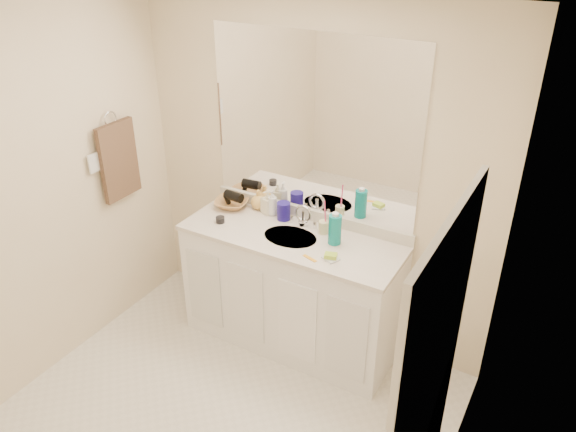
# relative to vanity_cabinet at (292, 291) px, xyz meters

# --- Properties ---
(ceiling) EXTENTS (2.60, 2.60, 0.02)m
(ceiling) POSITION_rel_vanity_cabinet_xyz_m (0.00, -1.02, 1.97)
(ceiling) COLOR white
(ceiling) RESTS_ON wall_back
(wall_back) EXTENTS (2.60, 0.02, 2.40)m
(wall_back) POSITION_rel_vanity_cabinet_xyz_m (0.00, 0.28, 0.77)
(wall_back) COLOR #F3E1BE
(wall_back) RESTS_ON floor
(wall_left) EXTENTS (0.02, 2.60, 2.40)m
(wall_left) POSITION_rel_vanity_cabinet_xyz_m (-1.30, -1.02, 0.77)
(wall_left) COLOR #F3E1BE
(wall_left) RESTS_ON floor
(wall_right) EXTENTS (0.02, 2.60, 2.40)m
(wall_right) POSITION_rel_vanity_cabinet_xyz_m (1.30, -1.02, 0.77)
(wall_right) COLOR #F3E1BE
(wall_right) RESTS_ON floor
(vanity_cabinet) EXTENTS (1.50, 0.55, 0.85)m
(vanity_cabinet) POSITION_rel_vanity_cabinet_xyz_m (0.00, 0.00, 0.00)
(vanity_cabinet) COLOR white
(vanity_cabinet) RESTS_ON floor
(countertop) EXTENTS (1.52, 0.57, 0.03)m
(countertop) POSITION_rel_vanity_cabinet_xyz_m (0.00, 0.00, 0.44)
(countertop) COLOR silver
(countertop) RESTS_ON vanity_cabinet
(backsplash) EXTENTS (1.52, 0.03, 0.08)m
(backsplash) POSITION_rel_vanity_cabinet_xyz_m (0.00, 0.26, 0.50)
(backsplash) COLOR silver
(backsplash) RESTS_ON countertop
(sink_basin) EXTENTS (0.37, 0.37, 0.02)m
(sink_basin) POSITION_rel_vanity_cabinet_xyz_m (0.00, -0.02, 0.44)
(sink_basin) COLOR beige
(sink_basin) RESTS_ON countertop
(faucet) EXTENTS (0.02, 0.02, 0.11)m
(faucet) POSITION_rel_vanity_cabinet_xyz_m (0.00, 0.16, 0.51)
(faucet) COLOR silver
(faucet) RESTS_ON countertop
(mirror) EXTENTS (1.48, 0.01, 1.20)m
(mirror) POSITION_rel_vanity_cabinet_xyz_m (0.00, 0.27, 1.14)
(mirror) COLOR white
(mirror) RESTS_ON wall_back
(blue_mug) EXTENTS (0.11, 0.11, 0.13)m
(blue_mug) POSITION_rel_vanity_cabinet_xyz_m (-0.16, 0.17, 0.52)
(blue_mug) COLOR navy
(blue_mug) RESTS_ON countertop
(tan_cup) EXTENTS (0.08, 0.08, 0.09)m
(tan_cup) POSITION_rel_vanity_cabinet_xyz_m (0.17, 0.13, 0.50)
(tan_cup) COLOR beige
(tan_cup) RESTS_ON countertop
(toothbrush) EXTENTS (0.01, 0.04, 0.20)m
(toothbrush) POSITION_rel_vanity_cabinet_xyz_m (0.18, 0.13, 0.60)
(toothbrush) COLOR #F9417E
(toothbrush) RESTS_ON tan_cup
(mouthwash_bottle) EXTENTS (0.10, 0.10, 0.20)m
(mouthwash_bottle) POSITION_rel_vanity_cabinet_xyz_m (0.29, 0.05, 0.56)
(mouthwash_bottle) COLOR #0B8588
(mouthwash_bottle) RESTS_ON countertop
(soap_dish) EXTENTS (0.12, 0.11, 0.01)m
(soap_dish) POSITION_rel_vanity_cabinet_xyz_m (0.35, -0.14, 0.46)
(soap_dish) COLOR white
(soap_dish) RESTS_ON countertop
(green_soap) EXTENTS (0.09, 0.07, 0.03)m
(green_soap) POSITION_rel_vanity_cabinet_xyz_m (0.35, -0.14, 0.48)
(green_soap) COLOR #AFD834
(green_soap) RESTS_ON soap_dish
(orange_comb) EXTENTS (0.11, 0.05, 0.00)m
(orange_comb) POSITION_rel_vanity_cabinet_xyz_m (0.24, -0.19, 0.46)
(orange_comb) COLOR #FFA91A
(orange_comb) RESTS_ON countertop
(dark_jar) EXTENTS (0.07, 0.07, 0.04)m
(dark_jar) POSITION_rel_vanity_cabinet_xyz_m (-0.52, -0.09, 0.48)
(dark_jar) COLOR black
(dark_jar) RESTS_ON countertop
(soap_bottle_white) EXTENTS (0.09, 0.09, 0.19)m
(soap_bottle_white) POSITION_rel_vanity_cabinet_xyz_m (-0.26, 0.19, 0.55)
(soap_bottle_white) COLOR white
(soap_bottle_white) RESTS_ON countertop
(soap_bottle_cream) EXTENTS (0.10, 0.10, 0.18)m
(soap_bottle_cream) POSITION_rel_vanity_cabinet_xyz_m (-0.30, 0.19, 0.54)
(soap_bottle_cream) COLOR beige
(soap_bottle_cream) RESTS_ON countertop
(soap_bottle_yellow) EXTENTS (0.13, 0.13, 0.15)m
(soap_bottle_yellow) POSITION_rel_vanity_cabinet_xyz_m (-0.40, 0.22, 0.53)
(soap_bottle_yellow) COLOR #E9B75A
(soap_bottle_yellow) RESTS_ON countertop
(wicker_basket) EXTENTS (0.30, 0.30, 0.06)m
(wicker_basket) POSITION_rel_vanity_cabinet_xyz_m (-0.58, 0.15, 0.48)
(wicker_basket) COLOR #B47F48
(wicker_basket) RESTS_ON countertop
(hair_dryer) EXTENTS (0.15, 0.08, 0.07)m
(hair_dryer) POSITION_rel_vanity_cabinet_xyz_m (-0.56, 0.15, 0.54)
(hair_dryer) COLOR black
(hair_dryer) RESTS_ON wicker_basket
(towel_ring) EXTENTS (0.01, 0.11, 0.11)m
(towel_ring) POSITION_rel_vanity_cabinet_xyz_m (-1.27, -0.25, 1.12)
(towel_ring) COLOR silver
(towel_ring) RESTS_ON wall_left
(hand_towel) EXTENTS (0.04, 0.32, 0.55)m
(hand_towel) POSITION_rel_vanity_cabinet_xyz_m (-1.25, -0.25, 0.82)
(hand_towel) COLOR #36261D
(hand_towel) RESTS_ON towel_ring
(switch_plate) EXTENTS (0.01, 0.08, 0.13)m
(switch_plate) POSITION_rel_vanity_cabinet_xyz_m (-1.27, -0.45, 0.88)
(switch_plate) COLOR white
(switch_plate) RESTS_ON wall_left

